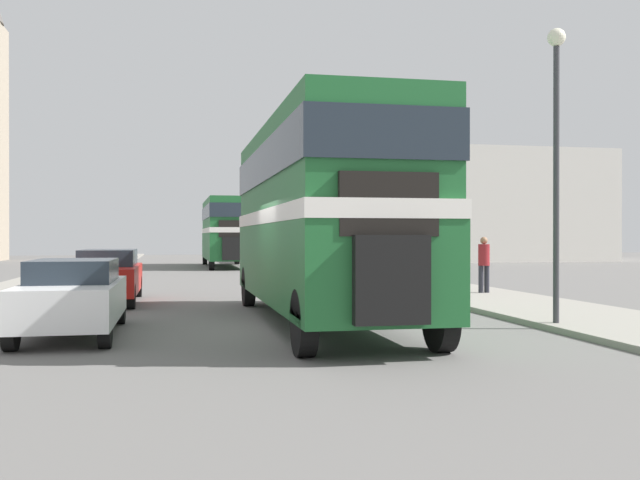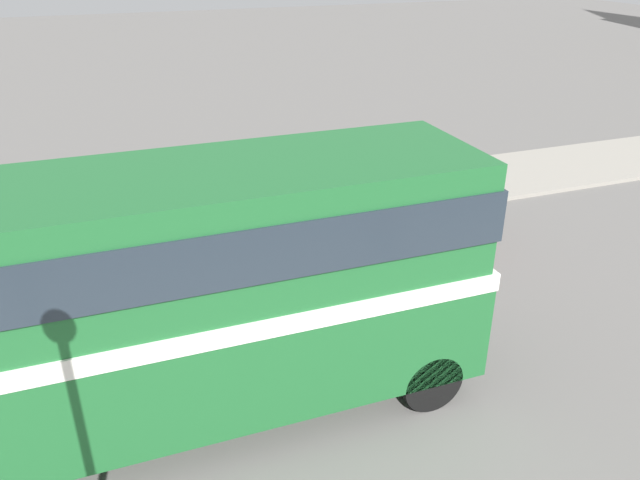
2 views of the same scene
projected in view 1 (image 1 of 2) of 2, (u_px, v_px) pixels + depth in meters
The scene contains 10 objects.
ground_plane at pixel (283, 329), 14.07m from camera, with size 120.00×120.00×0.00m, color slate.
sidewalk_right at pixel (591, 318), 15.44m from camera, with size 3.50×120.00×0.12m.
double_decker_bus at pixel (320, 207), 15.11m from camera, with size 2.51×10.16×4.15m.
bus_distant at pixel (225, 227), 43.25m from camera, with size 2.42×10.20×4.07m.
car_parked_near at pixel (73, 296), 13.22m from camera, with size 1.65×4.27×1.41m.
car_parked_mid at pixel (108, 275), 19.79m from camera, with size 1.65×4.70×1.48m.
pedestrian_walking at pixel (484, 261), 21.81m from camera, with size 0.35×0.35×1.71m.
bicycle_on_pavement at pixel (422, 273), 26.77m from camera, with size 0.05×1.76×0.78m.
street_lamp at pixel (556, 130), 14.15m from camera, with size 0.36×0.36×5.86m.
shop_building_block at pixel (467, 207), 54.94m from camera, with size 20.23×9.71×8.32m.
Camera 1 is at (-2.13, -13.92, 1.83)m, focal length 40.00 mm.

